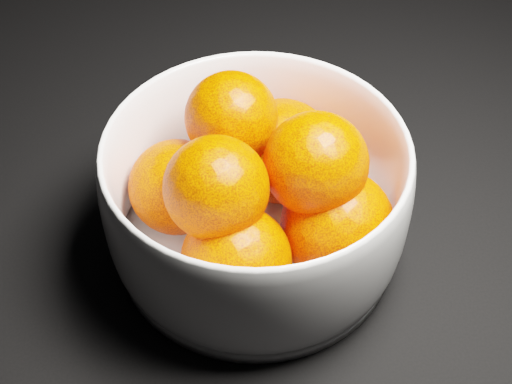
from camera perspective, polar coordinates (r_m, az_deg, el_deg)
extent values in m
cylinder|color=white|center=(0.57, 0.00, -3.84)|extent=(0.21, 0.21, 0.01)
sphere|color=#FF3D00|center=(0.57, 2.09, 3.27)|extent=(0.08, 0.08, 0.08)
sphere|color=#FF3D00|center=(0.55, -6.34, 0.39)|extent=(0.07, 0.07, 0.07)
sphere|color=#FF3D00|center=(0.50, -1.59, -5.47)|extent=(0.08, 0.08, 0.08)
sphere|color=#FF3D00|center=(0.52, 6.50, -2.66)|extent=(0.08, 0.08, 0.08)
sphere|color=#FF3D00|center=(0.53, -1.98, 5.96)|extent=(0.07, 0.07, 0.07)
sphere|color=#FF3D00|center=(0.48, -3.20, 0.30)|extent=(0.07, 0.07, 0.07)
sphere|color=#FF3D00|center=(0.50, 4.82, 2.27)|extent=(0.07, 0.07, 0.07)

